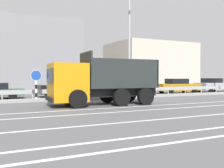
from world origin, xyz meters
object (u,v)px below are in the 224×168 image
dump_truck (90,85)px  parked_car_4 (121,87)px  median_road_sign (36,85)px  parked_car_3 (65,88)px  street_lamp_2 (130,38)px  parked_car_6 (212,85)px  parked_car_5 (178,86)px

dump_truck → parked_car_4: dump_truck is taller
median_road_sign → parked_car_3: (3.10, 3.51, -0.43)m
street_lamp_2 → parked_car_4: (1.00, 3.44, -4.17)m
street_lamp_2 → parked_car_6: bearing=13.3°
dump_truck → median_road_sign: bearing=35.2°
street_lamp_2 → parked_car_6: (12.54, 2.98, -4.14)m
median_road_sign → parked_car_4: median_road_sign is taller
parked_car_5 → median_road_sign: bearing=-77.8°
median_road_sign → parked_car_4: size_ratio=0.50×
parked_car_6 → street_lamp_2: bearing=-78.2°
dump_truck → parked_car_3: size_ratio=1.50×
dump_truck → parked_car_6: (17.59, 6.95, -0.48)m
parked_car_3 → parked_car_5: bearing=87.4°
parked_car_4 → parked_car_5: (6.42, -0.58, 0.02)m
median_road_sign → parked_car_4: (8.60, 3.41, -0.42)m
street_lamp_2 → parked_car_5: size_ratio=1.83×
median_road_sign → parked_car_3: bearing=48.6°
street_lamp_2 → parked_car_3: bearing=141.8°
street_lamp_2 → parked_car_5: (7.42, 2.86, -4.16)m
dump_truck → parked_car_5: dump_truck is taller
dump_truck → median_road_sign: 4.75m
parked_car_6 → parked_car_3: bearing=-93.4°
street_lamp_2 → median_road_sign: bearing=179.8°
median_road_sign → parked_car_4: 9.26m
median_road_sign → street_lamp_2: 8.48m
dump_truck → median_road_sign: dump_truck is taller
street_lamp_2 → parked_car_3: (-4.50, 3.54, -4.18)m
parked_car_3 → parked_car_6: parked_car_6 is taller
dump_truck → parked_car_6: size_ratio=1.68×
parked_car_3 → parked_car_4: parked_car_4 is taller
street_lamp_2 → parked_car_3: 7.09m
dump_truck → parked_car_4: (6.04, 7.42, -0.51)m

